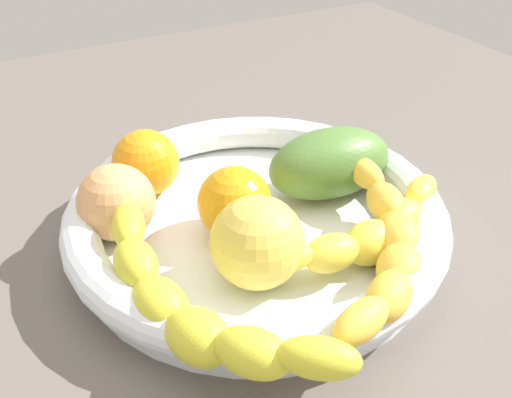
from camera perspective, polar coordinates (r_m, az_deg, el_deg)
The scene contains 10 objects.
kitchen_counter at distance 53.27cm, azimuth -0.00°, elevation -5.37°, with size 120.00×120.00×3.00cm, color #625A54.
fruit_bowl at distance 50.79cm, azimuth -0.00°, elevation -1.85°, with size 34.01×34.01×4.94cm.
banana_draped_left at distance 39.53cm, azimuth -6.84°, elevation -10.76°, with size 11.59×24.08×4.94cm.
banana_draped_right at distance 47.40cm, azimuth 11.06°, elevation -3.48°, with size 21.06×7.04×4.26cm.
banana_arching_top at distance 45.73cm, azimuth 13.15°, elevation -4.66°, with size 15.90×19.16×4.56cm.
orange_front at distance 48.98cm, azimuth -2.40°, elevation -0.19°, with size 6.54×6.54×6.54cm, color orange.
orange_mid_left at distance 55.49cm, azimuth -11.11°, elevation 3.62°, with size 6.52×6.52×6.52cm, color orange.
peach_blush at distance 50.01cm, azimuth -13.97°, elevation -0.34°, with size 6.77×6.77×6.77cm, color #E6A163.
apple_yellow at distance 43.55cm, azimuth 0.12°, elevation -4.42°, with size 7.45×7.45×7.45cm, color #EACB50.
mango_green at distance 54.66cm, azimuth 7.50°, elevation 3.64°, with size 12.58×7.12×6.75cm, color #527E37.
Camera 1 is at (19.60, 36.08, 35.44)cm, focal length 39.44 mm.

